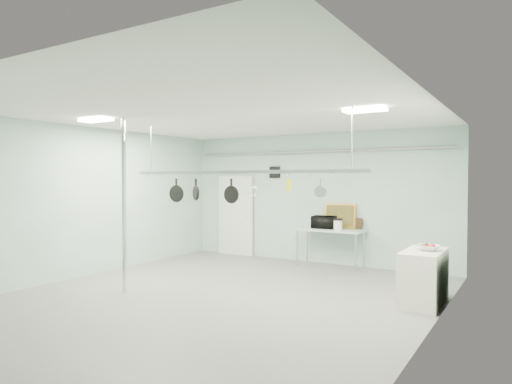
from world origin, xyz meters
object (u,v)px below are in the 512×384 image
Objects in this scene: microwave at (324,222)px; side_cabinet at (424,277)px; prep_table at (330,232)px; pot_rack at (238,170)px; coffee_canister at (338,225)px; chrome_pole at (124,205)px; fruit_bowl at (428,248)px; skillet_left at (176,190)px; skillet_right at (231,190)px; skillet_mid at (196,189)px.

side_cabinet is at bearing 138.81° from microwave.
pot_rack is (-0.40, -3.30, 1.40)m from prep_table.
prep_table is 7.02× the size of coffee_canister.
chrome_pole is at bearing -157.59° from side_cabinet.
fruit_bowl is (4.91, 2.03, -0.65)m from chrome_pole.
skillet_left is at bearing -124.11° from coffee_canister.
side_cabinet is at bearing 19.53° from skillet_right.
pot_rack reaches higher than prep_table.
prep_table is 0.33× the size of pot_rack.
pot_rack reaches higher than microwave.
microwave reaches higher than prep_table.
fruit_bowl is at bearing -39.73° from prep_table.
skillet_right is (-3.09, -1.10, 1.42)m from side_cabinet.
pot_rack is at bearing -159.55° from side_cabinet.
pot_rack is at bearing 83.80° from microwave.
skillet_mid is 0.94× the size of skillet_right.
prep_table is 4.30× the size of fruit_bowl.
skillet_mid is (-1.19, -3.31, 0.83)m from microwave.
prep_table is at bearing 80.63° from skillet_right.
pot_rack is at bearing 31.81° from skillet_mid.
microwave is (2.14, 4.21, -0.55)m from chrome_pole.
microwave reaches higher than side_cabinet.
chrome_pole is 1.99m from skillet_right.
skillet_left is at bearing -165.76° from fruit_bowl.
prep_table is (2.30, 4.20, -0.77)m from chrome_pole.
fruit_bowl is at bearing 19.63° from skillet_right.
pot_rack is 21.07× the size of coffee_canister.
microwave is at bearing 63.01° from chrome_pole.
prep_table is 0.38m from coffee_canister.
skillet_right is (-3.15, -1.13, 0.93)m from fruit_bowl.
fruit_bowl reaches higher than side_cabinet.
chrome_pole reaches higher than fruit_bowl.
coffee_canister is (0.27, -0.19, 0.19)m from prep_table.
coffee_canister is at bearing 77.81° from pot_rack.
pot_rack reaches higher than skillet_left.
fruit_bowl is (2.77, -2.18, -0.11)m from microwave.
skillet_left is (-4.45, -1.13, 0.92)m from fruit_bowl.
microwave is 3.80m from skillet_left.
skillet_mid is at bearing 179.94° from skillet_right.
skillet_left is at bearing -119.06° from prep_table.
pot_rack is 12.01× the size of skillet_mid.
skillet_mid is (0.95, 0.90, 0.29)m from chrome_pole.
prep_table is 3.02× the size of microwave.
skillet_mid reaches higher than side_cabinet.
fruit_bowl is at bearing 22.43° from chrome_pole.
microwave is (-2.71, 2.21, 0.60)m from side_cabinet.
fruit_bowl is at bearing 9.09° from skillet_left.
skillet_right reaches higher than microwave.
chrome_pole is 6.05× the size of microwave.
coffee_canister is 0.57× the size of skillet_mid.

